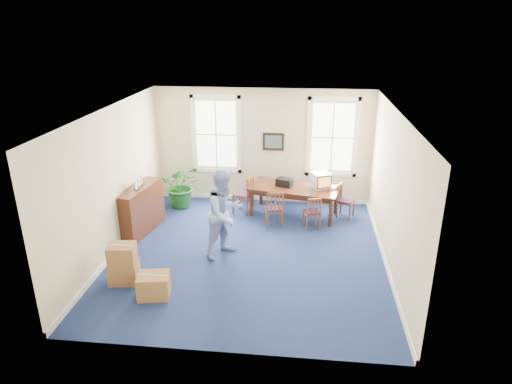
# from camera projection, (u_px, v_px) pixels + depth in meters

# --- Properties ---
(floor) EXTENTS (6.50, 6.50, 0.00)m
(floor) POSITION_uv_depth(u_px,v_px,m) (249.00, 253.00, 10.23)
(floor) COLOR navy
(floor) RESTS_ON ground
(ceiling) EXTENTS (6.50, 6.50, 0.00)m
(ceiling) POSITION_uv_depth(u_px,v_px,m) (248.00, 111.00, 9.08)
(ceiling) COLOR white
(ceiling) RESTS_ON ground
(wall_back) EXTENTS (6.50, 0.00, 6.50)m
(wall_back) POSITION_uv_depth(u_px,v_px,m) (263.00, 146.00, 12.67)
(wall_back) COLOR beige
(wall_back) RESTS_ON ground
(wall_front) EXTENTS (6.50, 0.00, 6.50)m
(wall_front) POSITION_uv_depth(u_px,v_px,m) (221.00, 264.00, 6.64)
(wall_front) COLOR beige
(wall_front) RESTS_ON ground
(wall_left) EXTENTS (0.00, 6.50, 6.50)m
(wall_left) POSITION_uv_depth(u_px,v_px,m) (112.00, 181.00, 9.96)
(wall_left) COLOR beige
(wall_left) RESTS_ON ground
(wall_right) EXTENTS (0.00, 6.50, 6.50)m
(wall_right) POSITION_uv_depth(u_px,v_px,m) (393.00, 192.00, 9.35)
(wall_right) COLOR beige
(wall_right) RESTS_ON ground
(baseboard_back) EXTENTS (6.00, 0.04, 0.12)m
(baseboard_back) POSITION_uv_depth(u_px,v_px,m) (262.00, 198.00, 13.19)
(baseboard_back) COLOR white
(baseboard_back) RESTS_ON ground
(baseboard_left) EXTENTS (0.04, 6.50, 0.12)m
(baseboard_left) POSITION_uv_depth(u_px,v_px,m) (121.00, 244.00, 10.51)
(baseboard_left) COLOR white
(baseboard_left) RESTS_ON ground
(baseboard_right) EXTENTS (0.04, 6.50, 0.12)m
(baseboard_right) POSITION_uv_depth(u_px,v_px,m) (384.00, 258.00, 9.91)
(baseboard_right) COLOR white
(baseboard_right) RESTS_ON ground
(window_left) EXTENTS (1.40, 0.12, 2.20)m
(window_left) POSITION_uv_depth(u_px,v_px,m) (216.00, 135.00, 12.67)
(window_left) COLOR white
(window_left) RESTS_ON ground
(window_right) EXTENTS (1.40, 0.12, 2.20)m
(window_right) POSITION_uv_depth(u_px,v_px,m) (332.00, 138.00, 12.35)
(window_right) COLOR white
(window_right) RESTS_ON ground
(wall_picture) EXTENTS (0.58, 0.06, 0.48)m
(wall_picture) POSITION_uv_depth(u_px,v_px,m) (273.00, 142.00, 12.54)
(wall_picture) COLOR black
(wall_picture) RESTS_ON ground
(conference_table) EXTENTS (2.47, 1.50, 0.78)m
(conference_table) POSITION_uv_depth(u_px,v_px,m) (294.00, 201.00, 12.11)
(conference_table) COLOR #4A2213
(conference_table) RESTS_ON ground
(crt_tv) EXTENTS (0.60, 0.62, 0.40)m
(crt_tv) POSITION_uv_depth(u_px,v_px,m) (321.00, 180.00, 11.87)
(crt_tv) COLOR #B7B7BC
(crt_tv) RESTS_ON conference_table
(game_console) EXTENTS (0.23, 0.26, 0.05)m
(game_console) POSITION_uv_depth(u_px,v_px,m) (333.00, 187.00, 11.86)
(game_console) COLOR white
(game_console) RESTS_ON conference_table
(equipment_bag) EXTENTS (0.49, 0.40, 0.21)m
(equipment_bag) POSITION_uv_depth(u_px,v_px,m) (285.00, 182.00, 12.00)
(equipment_bag) COLOR black
(equipment_bag) RESTS_ON conference_table
(chair_near_left) EXTENTS (0.51, 0.51, 0.98)m
(chair_near_left) POSITION_uv_depth(u_px,v_px,m) (274.00, 208.00, 11.39)
(chair_near_left) COLOR brown
(chair_near_left) RESTS_ON ground
(chair_near_right) EXTENTS (0.48, 0.48, 0.86)m
(chair_near_right) POSITION_uv_depth(u_px,v_px,m) (312.00, 212.00, 11.32)
(chair_near_right) COLOR brown
(chair_near_right) RESTS_ON ground
(chair_end_left) EXTENTS (0.58, 0.58, 1.04)m
(chair_end_left) POSITION_uv_depth(u_px,v_px,m) (243.00, 194.00, 12.20)
(chair_end_left) COLOR brown
(chair_end_left) RESTS_ON ground
(chair_end_right) EXTENTS (0.52, 0.52, 0.90)m
(chair_end_right) POSITION_uv_depth(u_px,v_px,m) (346.00, 201.00, 11.95)
(chair_end_right) COLOR brown
(chair_end_right) RESTS_ON ground
(man) EXTENTS (1.18, 1.22, 1.97)m
(man) POSITION_uv_depth(u_px,v_px,m) (225.00, 213.00, 9.85)
(man) COLOR #839DDA
(man) RESTS_ON ground
(credenza) EXTENTS (0.72, 1.63, 1.24)m
(credenza) POSITION_uv_depth(u_px,v_px,m) (140.00, 208.00, 11.06)
(credenza) COLOR #4A2213
(credenza) RESTS_ON ground
(brochure_rack) EXTENTS (0.22, 0.60, 0.26)m
(brochure_rack) POSITION_uv_depth(u_px,v_px,m) (138.00, 179.00, 10.79)
(brochure_rack) COLOR #99999E
(brochure_rack) RESTS_ON credenza
(potted_plant) EXTENTS (1.24, 1.12, 1.22)m
(potted_plant) POSITION_uv_depth(u_px,v_px,m) (182.00, 186.00, 12.56)
(potted_plant) COLOR #174D1A
(potted_plant) RESTS_ON ground
(cardboard_boxes) EXTENTS (1.64, 1.64, 0.85)m
(cardboard_boxes) POSITION_uv_depth(u_px,v_px,m) (135.00, 260.00, 9.07)
(cardboard_boxes) COLOR #9C6A3F
(cardboard_boxes) RESTS_ON ground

